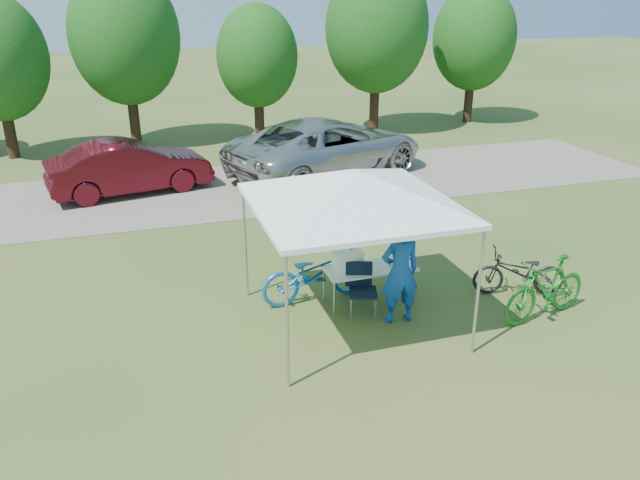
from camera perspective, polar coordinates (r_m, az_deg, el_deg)
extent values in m
plane|color=#2D5119|center=(10.89, 2.78, -7.45)|extent=(100.00, 100.00, 0.00)
cube|color=gray|center=(18.00, -6.00, 4.80)|extent=(24.00, 5.00, 0.02)
cylinder|color=#A5A5AA|center=(8.74, -3.03, -7.62)|extent=(0.05, 0.05, 2.10)
cylinder|color=#A5A5AA|center=(9.81, 14.24, -4.76)|extent=(0.05, 0.05, 2.10)
cylinder|color=#A5A5AA|center=(11.37, -6.85, -0.34)|extent=(0.05, 0.05, 2.10)
cylinder|color=#A5A5AA|center=(12.22, 7.08, 1.30)|extent=(0.05, 0.05, 2.10)
cube|color=white|center=(10.00, 3.01, 3.25)|extent=(3.15, 3.15, 0.08)
pyramid|color=white|center=(9.82, 3.08, 6.50)|extent=(4.53, 4.53, 0.55)
cylinder|color=#382314|center=(23.29, -26.49, 8.84)|extent=(0.36, 0.36, 1.75)
cylinder|color=#382314|center=(23.56, -16.64, 10.73)|extent=(0.36, 0.36, 2.03)
ellipsoid|color=#144711|center=(23.20, -17.42, 17.38)|extent=(3.71, 3.71, 4.64)
cylinder|color=#382314|center=(23.89, -5.57, 11.18)|extent=(0.36, 0.36, 1.61)
ellipsoid|color=#144711|center=(23.57, -5.77, 16.39)|extent=(2.94, 2.94, 3.68)
cylinder|color=#382314|center=(24.87, 4.98, 12.22)|extent=(0.36, 0.36, 2.10)
ellipsoid|color=#144711|center=(24.53, 5.21, 18.78)|extent=(3.84, 3.84, 4.80)
cylinder|color=#382314|center=(27.42, 13.43, 12.36)|extent=(0.36, 0.36, 1.82)
ellipsoid|color=#144711|center=(27.12, 13.92, 17.49)|extent=(3.33, 3.33, 4.16)
cube|color=white|center=(11.28, 4.60, -2.61)|extent=(1.65, 0.69, 0.04)
cylinder|color=#A5A5AA|center=(10.94, 1.31, -5.37)|extent=(0.04, 0.04, 0.64)
cylinder|color=#A5A5AA|center=(11.48, 8.71, -4.22)|extent=(0.04, 0.04, 0.64)
cylinder|color=#A5A5AA|center=(11.43, 0.37, -4.06)|extent=(0.04, 0.04, 0.64)
cylinder|color=#A5A5AA|center=(11.96, 7.50, -3.03)|extent=(0.04, 0.04, 0.64)
cube|color=black|center=(10.90, 3.96, -4.81)|extent=(0.60, 0.60, 0.04)
cube|color=black|center=(10.98, 3.56, -3.11)|extent=(0.46, 0.19, 0.47)
cylinder|color=#A5A5AA|center=(10.77, 3.29, -6.55)|extent=(0.02, 0.02, 0.42)
cylinder|color=#A5A5AA|center=(10.91, 5.37, -6.21)|extent=(0.02, 0.02, 0.42)
cylinder|color=#A5A5AA|center=(11.11, 2.52, -5.55)|extent=(0.02, 0.02, 0.42)
cylinder|color=#A5A5AA|center=(11.25, 4.55, -5.24)|extent=(0.02, 0.02, 0.42)
cube|color=white|center=(11.06, 2.51, -2.05)|extent=(0.49, 0.33, 0.33)
cube|color=white|center=(10.98, 2.53, -1.16)|extent=(0.52, 0.35, 0.04)
cylinder|color=yellow|center=(11.35, 6.40, -2.27)|extent=(0.07, 0.07, 0.05)
imported|color=#1447A4|center=(10.57, 7.33, -2.90)|extent=(0.69, 0.46, 1.86)
imported|color=blue|center=(11.34, -0.40, -3.05)|extent=(2.11, 0.90, 1.08)
imported|color=#186F1F|center=(11.42, 19.94, -4.21)|extent=(1.93, 0.90, 1.12)
imported|color=black|center=(12.17, 17.76, -2.84)|extent=(1.80, 1.10, 0.89)
imported|color=#B6B6B1|center=(18.82, 0.70, 8.49)|extent=(6.90, 5.14, 1.74)
imported|color=#480C13|center=(18.03, -16.99, 6.39)|extent=(4.57, 2.35, 1.43)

